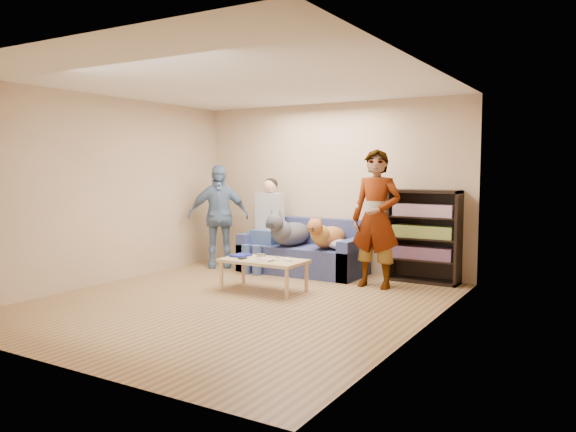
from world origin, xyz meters
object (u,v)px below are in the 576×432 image
Objects in this scene: sofa at (304,254)px; dog_gray at (289,232)px; person_seated at (267,221)px; coffee_table at (264,263)px; dog_tan at (327,236)px; notebook_blue at (241,255)px; camera_silver at (261,255)px; bookshelf at (424,234)px; person_standing_left at (218,216)px; person_standing_right at (376,219)px.

dog_gray reaches higher than sofa.
person_seated is 1.56m from coffee_table.
dog_tan is 1.31m from coffee_table.
notebook_blue is at bearing -93.46° from dog_gray.
dog_tan is at bearing 70.70° from camera_silver.
coffee_table is 0.85× the size of bookshelf.
person_standing_left is 2.02m from coffee_table.
person_seated is 0.49m from dog_gray.
coffee_table is at bearing -58.49° from person_seated.
person_seated is at bearing -168.08° from sofa.
sofa is (-1.35, 0.44, -0.65)m from person_standing_right.
dog_tan is 1.39m from bookshelf.
sofa is 1.66× the size of dog_tan.
sofa is at bearing 162.78° from person_standing_right.
sofa is at bearing 56.79° from dog_gray.
person_standing_right is at bearing -17.90° from dog_tan.
dog_tan is (1.07, -0.03, -0.16)m from person_seated.
notebook_blue is 0.23× the size of dog_tan.
person_seated is at bearing 178.54° from dog_tan.
bookshelf reaches higher than coffee_table.
person_standing_right is at bearing -9.10° from person_seated.
dog_gray is 1.09× the size of dog_tan.
notebook_blue is at bearing -98.83° from sofa.
person_standing_left is 1.13× the size of person_seated.
person_standing_left is 15.06× the size of camera_silver.
dog_gray reaches higher than dog_tan.
person_standing_left is 1.33× the size of dog_gray.
dog_gray is at bearing -11.23° from person_seated.
bookshelf is (1.73, 1.53, 0.23)m from camera_silver.
person_standing_left is at bearing -170.80° from bookshelf.
bookshelf is at bearing 8.54° from person_seated.
person_seated reaches higher than camera_silver.
notebook_blue is 0.29m from camera_silver.
coffee_table is (-1.16, -0.97, -0.55)m from person_standing_right.
dog_tan is (0.68, 1.21, 0.18)m from notebook_blue.
person_standing_left is at bearing -168.91° from person_seated.
sofa is at bearing 11.92° from person_seated.
person_standing_left is at bearing -176.85° from dog_gray.
coffee_table is at bearing -82.40° from sofa.
camera_silver is 0.06× the size of sofa.
person_seated is 1.08m from dog_tan.
camera_silver is 1.38m from person_seated.
person_standing_right is 1.12× the size of person_standing_left.
person_standing_left is 6.37× the size of notebook_blue.
person_standing_right reaches higher than person_standing_left.
camera_silver is 0.08× the size of bookshelf.
dog_gray reaches higher than camera_silver.
person_seated reaches higher than notebook_blue.
dog_gray is at bearing -34.74° from person_standing_left.
person_standing_left is 1.55m from sofa.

